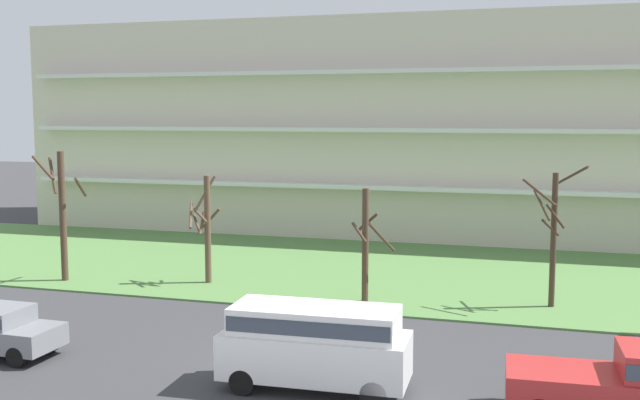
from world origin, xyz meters
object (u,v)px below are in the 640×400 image
at_px(tree_left, 206,226).
at_px(pickup_red_center_left, 628,384).
at_px(tree_right, 553,232).
at_px(van_white_near_left, 315,341).
at_px(tree_center, 366,244).
at_px(tree_far_left, 62,211).

height_order(tree_left, pickup_red_center_left, tree_left).
bearing_deg(pickup_red_center_left, tree_right, 96.13).
relative_size(tree_left, van_white_near_left, 0.93).
height_order(tree_center, tree_right, tree_right).
distance_m(tree_left, tree_center, 7.80).
relative_size(tree_left, tree_right, 0.87).
distance_m(tree_right, van_white_near_left, 12.84).
xyz_separation_m(tree_left, pickup_red_center_left, (16.59, -11.10, -1.63)).
bearing_deg(tree_far_left, pickup_red_center_left, -22.70).
relative_size(tree_right, pickup_red_center_left, 1.03).
xyz_separation_m(tree_far_left, van_white_near_left, (14.87, -9.62, -1.88)).
bearing_deg(tree_left, tree_right, -0.30).
xyz_separation_m(tree_far_left, pickup_red_center_left, (22.97, -9.61, -2.26)).
xyz_separation_m(tree_left, tree_right, (14.84, -0.08, 0.41)).
height_order(tree_far_left, tree_right, tree_far_left).
xyz_separation_m(tree_center, van_white_near_left, (0.81, -9.74, -1.04)).
height_order(tree_right, van_white_near_left, tree_right).
bearing_deg(van_white_near_left, tree_left, 125.18).
bearing_deg(tree_right, van_white_near_left, -119.92).
distance_m(tree_far_left, van_white_near_left, 17.81).
distance_m(tree_far_left, tree_left, 6.58).
xyz_separation_m(tree_left, van_white_near_left, (8.49, -11.11, -1.25)).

